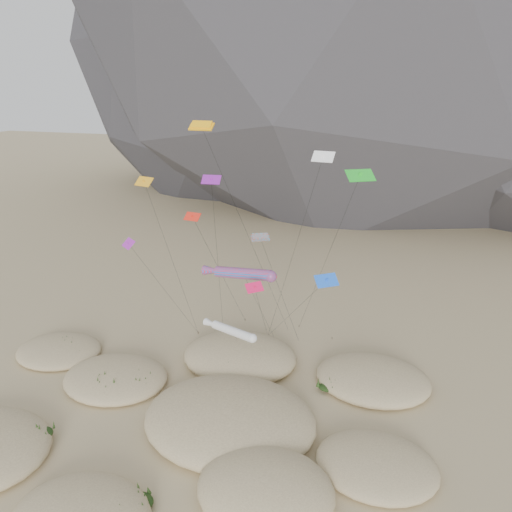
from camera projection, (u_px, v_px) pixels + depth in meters
The scene contains 9 objects.
ground at pixel (193, 445), 48.49m from camera, with size 500.00×500.00×0.00m, color #CCB789.
dunes at pixel (201, 413), 51.93m from camera, with size 51.99×37.96×3.80m.
dune_grass at pixel (195, 415), 51.47m from camera, with size 44.84×28.92×1.47m.
kite_stakes at pixel (275, 335), 69.01m from camera, with size 24.55×6.21×0.30m.
rainbow_tube_kite at pixel (240, 273), 54.64m from camera, with size 9.08×12.13×14.49m.
white_tube_kite at pixel (231, 331), 50.27m from camera, with size 7.62×16.10×10.36m.
orange_parafoil at pixel (203, 130), 49.98m from camera, with size 7.24×15.01×29.66m.
multi_parafoil at pixel (261, 239), 56.43m from camera, with size 4.40×8.46×17.13m.
delta_kites at pixel (253, 216), 51.84m from camera, with size 26.93×21.49×26.78m.
Camera 1 is at (17.69, -35.88, 33.57)m, focal length 35.00 mm.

